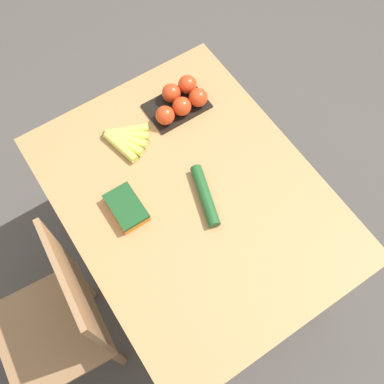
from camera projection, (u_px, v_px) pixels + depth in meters
The scene contains 7 objects.
ground_plane at pixel (192, 258), 2.34m from camera, with size 12.00×12.00×0.00m, color #4C4742.
dining_table at pixel (192, 208), 1.75m from camera, with size 1.17×0.89×0.77m.
chair at pixel (64, 319), 1.73m from camera, with size 0.45×0.43×0.97m.
banana_bunch at pixel (125, 139), 1.73m from camera, with size 0.18×0.18×0.03m.
tomato_pack at pixel (180, 100), 1.78m from camera, with size 0.16×0.24×0.09m.
carrot_bag at pixel (126, 207), 1.60m from camera, with size 0.16×0.10×0.04m.
cucumber_near at pixel (205, 196), 1.62m from camera, with size 0.24×0.11×0.04m.
Camera 1 is at (-0.58, 0.38, 2.27)m, focal length 42.00 mm.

